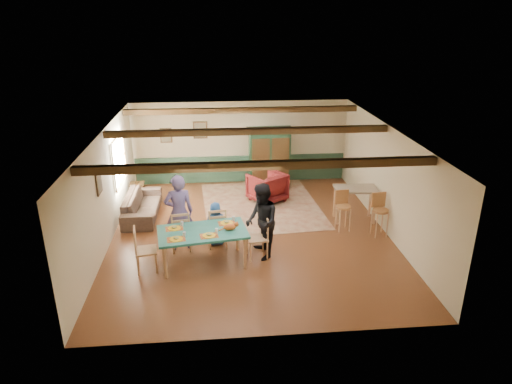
{
  "coord_description": "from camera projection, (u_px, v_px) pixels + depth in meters",
  "views": [
    {
      "loc": [
        -0.82,
        -10.51,
        5.31
      ],
      "look_at": [
        0.14,
        0.03,
        1.15
      ],
      "focal_mm": 32.0,
      "sensor_mm": 36.0,
      "label": 1
    }
  ],
  "objects": [
    {
      "name": "wall_right",
      "position": [
        388.0,
        181.0,
        11.55
      ],
      "size": [
        0.02,
        8.0,
        2.7
      ],
      "primitive_type": "cube",
      "color": "beige",
      "rests_on": "floor"
    },
    {
      "name": "area_rug",
      "position": [
        261.0,
        205.0,
        13.52
      ],
      "size": [
        3.57,
        4.15,
        0.01
      ],
      "primitive_type": "cube",
      "rotation": [
        0.0,
        0.0,
        0.07
      ],
      "color": "tan",
      "rests_on": "floor"
    },
    {
      "name": "ceiling_beam_mid",
      "position": [
        249.0,
        131.0,
        11.17
      ],
      "size": [
        6.95,
        0.16,
        0.16
      ],
      "primitive_type": "cube",
      "color": "#31200D",
      "rests_on": "ceiling"
    },
    {
      "name": "place_setting_far_right",
      "position": [
        227.0,
        221.0,
        10.44
      ],
      "size": [
        0.48,
        0.39,
        0.11
      ],
      "primitive_type": null,
      "rotation": [
        0.0,
        0.0,
        0.15
      ],
      "color": "yellow",
      "rests_on": "dining_table"
    },
    {
      "name": "bar_stool_left",
      "position": [
        343.0,
        211.0,
        11.78
      ],
      "size": [
        0.42,
        0.45,
        1.07
      ],
      "primitive_type": null,
      "rotation": [
        0.0,
        0.0,
        0.11
      ],
      "color": "#AF7444",
      "rests_on": "floor"
    },
    {
      "name": "bar_stool_right",
      "position": [
        380.0,
        215.0,
        11.49
      ],
      "size": [
        0.43,
        0.47,
        1.11
      ],
      "primitive_type": null,
      "rotation": [
        0.0,
        0.0,
        0.1
      ],
      "color": "#AF7444",
      "rests_on": "floor"
    },
    {
      "name": "cat",
      "position": [
        230.0,
        226.0,
        10.08
      ],
      "size": [
        0.41,
        0.21,
        0.2
      ],
      "primitive_type": null,
      "rotation": [
        0.0,
        0.0,
        0.15
      ],
      "color": "#BC5721",
      "rests_on": "dining_table"
    },
    {
      "name": "end_table",
      "position": [
        138.0,
        191.0,
        13.85
      ],
      "size": [
        0.44,
        0.44,
        0.52
      ],
      "primitive_type": null,
      "rotation": [
        0.0,
        0.0,
        0.04
      ],
      "color": "#31200D",
      "rests_on": "floor"
    },
    {
      "name": "dining_chair_far_left",
      "position": [
        180.0,
        230.0,
        10.8
      ],
      "size": [
        0.52,
        0.54,
        1.03
      ],
      "primitive_type": null,
      "rotation": [
        0.0,
        0.0,
        3.29
      ],
      "color": "tan",
      "rests_on": "floor"
    },
    {
      "name": "dining_chair_end_left",
      "position": [
        146.0,
        249.0,
        9.92
      ],
      "size": [
        0.54,
        0.52,
        1.03
      ],
      "primitive_type": null,
      "rotation": [
        0.0,
        0.0,
        1.72
      ],
      "color": "tan",
      "rests_on": "floor"
    },
    {
      "name": "place_setting_far_left",
      "position": [
        174.0,
        226.0,
        10.18
      ],
      "size": [
        0.48,
        0.39,
        0.11
      ],
      "primitive_type": null,
      "rotation": [
        0.0,
        0.0,
        0.15
      ],
      "color": "yellow",
      "rests_on": "dining_table"
    },
    {
      "name": "ceiling_beam_back",
      "position": [
        242.0,
        110.0,
        13.58
      ],
      "size": [
        6.95,
        0.16,
        0.16
      ],
      "primitive_type": "cube",
      "color": "#31200D",
      "rests_on": "ceiling"
    },
    {
      "name": "dining_chair_far_right",
      "position": [
        217.0,
        226.0,
        10.99
      ],
      "size": [
        0.52,
        0.54,
        1.03
      ],
      "primitive_type": null,
      "rotation": [
        0.0,
        0.0,
        3.29
      ],
      "color": "tan",
      "rests_on": "floor"
    },
    {
      "name": "dining_table",
      "position": [
        203.0,
        247.0,
        10.23
      ],
      "size": [
        2.09,
        1.36,
        0.81
      ],
      "primitive_type": null,
      "rotation": [
        0.0,
        0.0,
        0.15
      ],
      "color": "#226D65",
      "rests_on": "floor"
    },
    {
      "name": "armoire",
      "position": [
        269.0,
        159.0,
        14.49
      ],
      "size": [
        1.43,
        0.62,
        1.99
      ],
      "primitive_type": "cube",
      "rotation": [
        0.0,
        0.0,
        0.04
      ],
      "color": "black",
      "rests_on": "floor"
    },
    {
      "name": "person_woman",
      "position": [
        262.0,
        222.0,
        10.35
      ],
      "size": [
        0.8,
        0.96,
        1.79
      ],
      "primitive_type": "imported",
      "rotation": [
        0.0,
        0.0,
        -1.42
      ],
      "color": "black",
      "rests_on": "floor"
    },
    {
      "name": "dining_chair_end_right",
      "position": [
        257.0,
        237.0,
        10.47
      ],
      "size": [
        0.54,
        0.52,
        1.03
      ],
      "primitive_type": null,
      "rotation": [
        0.0,
        0.0,
        -1.42
      ],
      "color": "tan",
      "rests_on": "floor"
    },
    {
      "name": "table_lamp",
      "position": [
        136.0,
        176.0,
        13.67
      ],
      "size": [
        0.28,
        0.28,
        0.48
      ],
      "primitive_type": null,
      "rotation": [
        0.0,
        0.0,
        -0.05
      ],
      "color": "tan",
      "rests_on": "end_table"
    },
    {
      "name": "place_setting_near_left",
      "position": [
        176.0,
        237.0,
        9.69
      ],
      "size": [
        0.48,
        0.39,
        0.11
      ],
      "primitive_type": null,
      "rotation": [
        0.0,
        0.0,
        0.15
      ],
      "color": "yellow",
      "rests_on": "dining_table"
    },
    {
      "name": "picture_back_b",
      "position": [
        166.0,
        135.0,
        14.62
      ],
      "size": [
        0.38,
        0.04,
        0.48
      ],
      "primitive_type": null,
      "color": "gray",
      "rests_on": "wall_back"
    },
    {
      "name": "window_left",
      "position": [
        119.0,
        161.0,
        12.46
      ],
      "size": [
        0.06,
        1.6,
        1.3
      ],
      "primitive_type": null,
      "color": "white",
      "rests_on": "wall_left"
    },
    {
      "name": "ceiling",
      "position": [
        250.0,
        132.0,
        10.76
      ],
      "size": [
        7.0,
        8.0,
        0.02
      ],
      "primitive_type": "cube",
      "color": "silver",
      "rests_on": "wall_back"
    },
    {
      "name": "picture_left_wall",
      "position": [
        99.0,
        183.0,
        10.26
      ],
      "size": [
        0.04,
        0.42,
        0.52
      ],
      "primitive_type": null,
      "color": "gray",
      "rests_on": "wall_left"
    },
    {
      "name": "floor",
      "position": [
        251.0,
        234.0,
        11.75
      ],
      "size": [
        8.0,
        8.0,
        0.0
      ],
      "primitive_type": "plane",
      "color": "#572C18",
      "rests_on": "ground"
    },
    {
      "name": "wall_left",
      "position": [
        105.0,
        190.0,
        10.96
      ],
      "size": [
        0.02,
        8.0,
        2.7
      ],
      "primitive_type": "cube",
      "color": "beige",
      "rests_on": "floor"
    },
    {
      "name": "person_man",
      "position": [
        179.0,
        213.0,
        10.73
      ],
      "size": [
        0.74,
        0.54,
        1.87
      ],
      "primitive_type": "imported",
      "rotation": [
        0.0,
        0.0,
        3.29
      ],
      "color": "#61528D",
      "rests_on": "floor"
    },
    {
      "name": "person_child",
      "position": [
        216.0,
        224.0,
        11.06
      ],
      "size": [
        0.58,
        0.42,
        1.09
      ],
      "primitive_type": "imported",
      "rotation": [
        0.0,
        0.0,
        3.29
      ],
      "color": "#265498",
      "rests_on": "floor"
    },
    {
      "name": "place_setting_near_center",
      "position": [
        209.0,
        234.0,
        9.84
      ],
      "size": [
        0.48,
        0.39,
        0.11
      ],
      "primitive_type": null,
      "rotation": [
        0.0,
        0.0,
        0.15
      ],
      "color": "yellow",
      "rests_on": "dining_table"
    },
    {
      "name": "wall_back",
      "position": [
        241.0,
        142.0,
        14.96
      ],
      "size": [
        7.0,
        0.02,
        2.7
      ],
      "primitive_type": "cube",
      "color": "beige",
      "rests_on": "floor"
    },
    {
      "name": "picture_back_a",
      "position": [
        200.0,
        130.0,
        14.66
      ],
      "size": [
        0.45,
        0.04,
        0.55
      ],
      "primitive_type": null,
      "color": "gray",
      "rests_on": "wall_back"
    },
    {
      "name": "sofa",
      "position": [
        142.0,
        205.0,
        12.71
      ],
      "size": [
        0.87,
        2.19,
        0.64
      ],
      "primitive_type": "imported",
      "rotation": [
        0.0,
        0.0,
        1.56
      ],
      "color": "#3F2F27",
      "rests_on": "floor"
    },
    {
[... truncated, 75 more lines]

